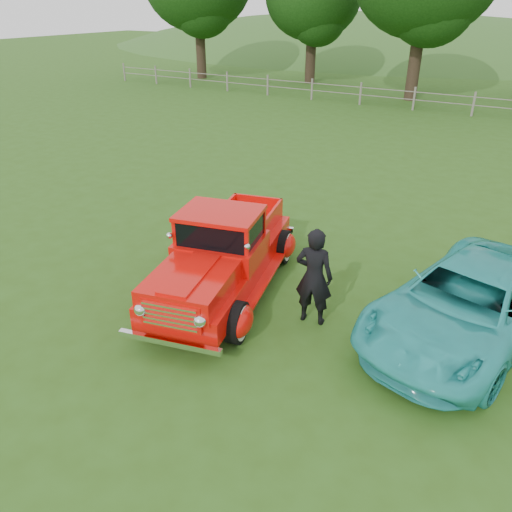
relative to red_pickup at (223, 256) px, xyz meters
The scene contains 6 objects.
ground 1.98m from the red_pickup, 48.28° to the right, with size 140.00×140.00×0.00m, color #2E5316.
distant_hills 58.43m from the red_pickup, 92.84° to the left, with size 116.00×60.00×18.00m.
fence_line 20.69m from the red_pickup, 86.67° to the left, with size 48.00×0.12×1.20m.
red_pickup is the anchor object (origin of this frame).
teal_sedan 4.61m from the red_pickup, 11.27° to the left, with size 2.22×4.82×1.34m, color #2BACA9.
man 2.02m from the red_pickup, ahead, with size 0.68×0.45×1.87m, color black.
Camera 1 is at (3.91, -5.86, 5.36)m, focal length 35.00 mm.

